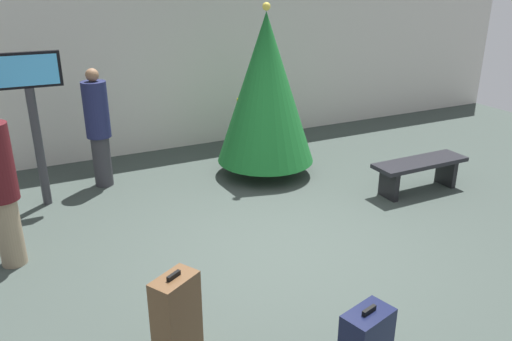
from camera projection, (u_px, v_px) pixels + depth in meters
The scene contains 8 objects.
ground_plane at pixel (278, 251), 5.86m from camera, with size 16.00×16.00×0.00m, color #38423D.
back_wall at pixel (162, 59), 8.85m from camera, with size 16.00×0.20×3.27m, color beige.
holiday_tree at pixel (266, 89), 7.66m from camera, with size 1.52×1.52×2.65m.
flight_info_kiosk at pixel (32, 103), 6.58m from camera, with size 0.85×0.12×2.10m.
waiting_bench at pixel (420, 168), 7.38m from camera, with size 1.48×0.44×0.48m.
traveller_0 at pixel (98, 126), 7.40m from camera, with size 0.48×0.48×1.78m.
traveller_1 at pixel (0, 185), 5.28m from camera, with size 0.50×0.50×1.81m.
suitcase_4 at pixel (177, 318), 4.11m from camera, with size 0.45×0.39×0.81m.
Camera 1 is at (-2.52, -4.47, 3.00)m, focal length 35.33 mm.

